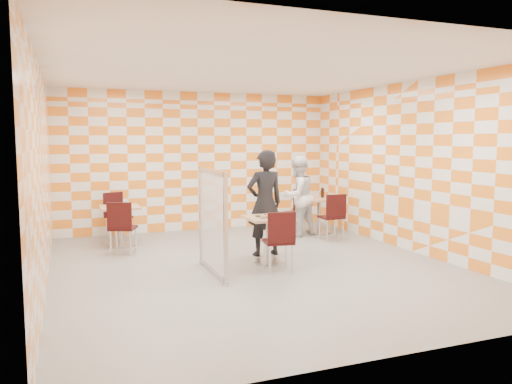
{
  "coord_description": "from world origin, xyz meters",
  "views": [
    {
      "loc": [
        -2.7,
        -7.14,
        1.98
      ],
      "look_at": [
        0.1,
        0.2,
        1.15
      ],
      "focal_mm": 35.0,
      "sensor_mm": 36.0,
      "label": 1
    }
  ],
  "objects_px": {
    "man_white": "(298,196)",
    "main_table": "(268,232)",
    "chair_second_side": "(296,208)",
    "chair_empty_far": "(116,212)",
    "chair_second_front": "(333,213)",
    "chair_empty_near": "(121,224)",
    "empty_table": "(120,219)",
    "second_table": "(319,209)",
    "sport_bottle": "(309,194)",
    "soda_bottle": "(322,193)",
    "partition": "(212,221)",
    "chair_main_front": "(280,237)",
    "man_dark": "(265,203)"
  },
  "relations": [
    {
      "from": "man_white",
      "to": "main_table",
      "type": "bearing_deg",
      "value": 35.18
    },
    {
      "from": "chair_second_side",
      "to": "chair_empty_far",
      "type": "relative_size",
      "value": 1.0
    },
    {
      "from": "chair_second_front",
      "to": "chair_empty_near",
      "type": "height_order",
      "value": "same"
    },
    {
      "from": "empty_table",
      "to": "chair_empty_near",
      "type": "xyz_separation_m",
      "value": [
        -0.06,
        -0.74,
        0.04
      ]
    },
    {
      "from": "empty_table",
      "to": "chair_empty_far",
      "type": "relative_size",
      "value": 0.81
    },
    {
      "from": "chair_second_side",
      "to": "second_table",
      "type": "bearing_deg",
      "value": -10.7
    },
    {
      "from": "main_table",
      "to": "sport_bottle",
      "type": "relative_size",
      "value": 3.75
    },
    {
      "from": "chair_empty_far",
      "to": "man_white",
      "type": "height_order",
      "value": "man_white"
    },
    {
      "from": "main_table",
      "to": "soda_bottle",
      "type": "height_order",
      "value": "soda_bottle"
    },
    {
      "from": "chair_second_side",
      "to": "partition",
      "type": "xyz_separation_m",
      "value": [
        -2.51,
        -2.43,
        0.25
      ]
    },
    {
      "from": "soda_bottle",
      "to": "partition",
      "type": "bearing_deg",
      "value": -142.28
    },
    {
      "from": "main_table",
      "to": "man_white",
      "type": "xyz_separation_m",
      "value": [
        1.43,
        1.9,
        0.31
      ]
    },
    {
      "from": "chair_second_side",
      "to": "sport_bottle",
      "type": "relative_size",
      "value": 4.62
    },
    {
      "from": "empty_table",
      "to": "chair_second_front",
      "type": "relative_size",
      "value": 0.81
    },
    {
      "from": "chair_second_side",
      "to": "partition",
      "type": "relative_size",
      "value": 0.6
    },
    {
      "from": "sport_bottle",
      "to": "soda_bottle",
      "type": "distance_m",
      "value": 0.31
    },
    {
      "from": "partition",
      "to": "sport_bottle",
      "type": "relative_size",
      "value": 7.75
    },
    {
      "from": "chair_second_front",
      "to": "man_white",
      "type": "relative_size",
      "value": 0.56
    },
    {
      "from": "second_table",
      "to": "chair_second_front",
      "type": "distance_m",
      "value": 0.82
    },
    {
      "from": "chair_empty_far",
      "to": "soda_bottle",
      "type": "bearing_deg",
      "value": -11.55
    },
    {
      "from": "chair_second_front",
      "to": "sport_bottle",
      "type": "relative_size",
      "value": 4.62
    },
    {
      "from": "second_table",
      "to": "soda_bottle",
      "type": "height_order",
      "value": "soda_bottle"
    },
    {
      "from": "empty_table",
      "to": "chair_main_front",
      "type": "distance_m",
      "value": 3.42
    },
    {
      "from": "man_dark",
      "to": "soda_bottle",
      "type": "bearing_deg",
      "value": -145.78
    },
    {
      "from": "main_table",
      "to": "soda_bottle",
      "type": "xyz_separation_m",
      "value": [
        2.09,
        2.06,
        0.34
      ]
    },
    {
      "from": "chair_main_front",
      "to": "man_dark",
      "type": "height_order",
      "value": "man_dark"
    },
    {
      "from": "chair_main_front",
      "to": "man_dark",
      "type": "xyz_separation_m",
      "value": [
        0.22,
        1.14,
        0.36
      ]
    },
    {
      "from": "partition",
      "to": "man_dark",
      "type": "xyz_separation_m",
      "value": [
        1.18,
        0.87,
        0.11
      ]
    },
    {
      "from": "second_table",
      "to": "chair_empty_far",
      "type": "height_order",
      "value": "chair_empty_far"
    },
    {
      "from": "second_table",
      "to": "man_white",
      "type": "relative_size",
      "value": 0.46
    },
    {
      "from": "second_table",
      "to": "sport_bottle",
      "type": "height_order",
      "value": "sport_bottle"
    },
    {
      "from": "second_table",
      "to": "chair_second_side",
      "type": "distance_m",
      "value": 0.5
    },
    {
      "from": "main_table",
      "to": "chair_second_front",
      "type": "relative_size",
      "value": 0.81
    },
    {
      "from": "chair_empty_far",
      "to": "chair_main_front",
      "type": "bearing_deg",
      "value": -60.2
    },
    {
      "from": "empty_table",
      "to": "chair_second_front",
      "type": "xyz_separation_m",
      "value": [
        3.95,
        -0.97,
        0.04
      ]
    },
    {
      "from": "second_table",
      "to": "chair_empty_far",
      "type": "relative_size",
      "value": 0.81
    },
    {
      "from": "main_table",
      "to": "man_dark",
      "type": "bearing_deg",
      "value": 74.4
    },
    {
      "from": "chair_main_front",
      "to": "chair_second_side",
      "type": "bearing_deg",
      "value": 60.05
    },
    {
      "from": "second_table",
      "to": "chair_second_side",
      "type": "height_order",
      "value": "chair_second_side"
    },
    {
      "from": "main_table",
      "to": "chair_empty_near",
      "type": "relative_size",
      "value": 0.81
    },
    {
      "from": "sport_bottle",
      "to": "soda_bottle",
      "type": "xyz_separation_m",
      "value": [
        0.31,
        -0.03,
        0.01
      ]
    },
    {
      "from": "empty_table",
      "to": "man_dark",
      "type": "bearing_deg",
      "value": -35.94
    },
    {
      "from": "chair_second_front",
      "to": "partition",
      "type": "bearing_deg",
      "value": -152.08
    },
    {
      "from": "chair_second_front",
      "to": "man_dark",
      "type": "xyz_separation_m",
      "value": [
        -1.71,
        -0.66,
        0.36
      ]
    },
    {
      "from": "chair_main_front",
      "to": "chair_second_side",
      "type": "xyz_separation_m",
      "value": [
        1.56,
        2.7,
        0.0
      ]
    },
    {
      "from": "man_dark",
      "to": "man_white",
      "type": "distance_m",
      "value": 1.88
    },
    {
      "from": "man_dark",
      "to": "man_white",
      "type": "xyz_separation_m",
      "value": [
        1.28,
        1.38,
        -0.08
      ]
    },
    {
      "from": "soda_bottle",
      "to": "chair_empty_far",
      "type": "bearing_deg",
      "value": 168.45
    },
    {
      "from": "sport_bottle",
      "to": "man_dark",
      "type": "bearing_deg",
      "value": -136.17
    },
    {
      "from": "empty_table",
      "to": "chair_second_front",
      "type": "bearing_deg",
      "value": -13.74
    }
  ]
}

